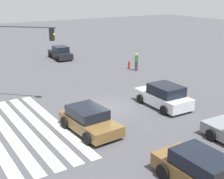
{
  "coord_description": "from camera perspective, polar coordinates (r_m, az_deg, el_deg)",
  "views": [
    {
      "loc": [
        17.15,
        -11.07,
        7.94
      ],
      "look_at": [
        0.0,
        0.0,
        1.36
      ],
      "focal_mm": 50.0,
      "sensor_mm": 36.0,
      "label": 1
    }
  ],
  "objects": [
    {
      "name": "pedestrian",
      "position": [
        31.78,
        4.49,
        5.23
      ],
      "size": [
        0.41,
        0.41,
        1.8
      ],
      "rotation": [
        0.0,
        0.0,
        -0.8
      ],
      "color": "#38383D",
      "rests_on": "ground_plane"
    },
    {
      "name": "crosswalk_markings",
      "position": [
        19.39,
        -17.2,
        -7.15
      ],
      "size": [
        10.9,
        5.35,
        0.01
      ],
      "rotation": [
        0.0,
        0.0,
        1.57
      ],
      "color": "silver",
      "rests_on": "ground_plane"
    },
    {
      "name": "car_0",
      "position": [
        18.29,
        -4.19,
        -5.59
      ],
      "size": [
        4.25,
        2.37,
        1.39
      ],
      "rotation": [
        0.0,
        0.0,
        0.05
      ],
      "color": "brown",
      "rests_on": "ground_plane"
    },
    {
      "name": "car_3",
      "position": [
        37.86,
        -9.42,
        6.59
      ],
      "size": [
        4.27,
        2.19,
        1.53
      ],
      "rotation": [
        0.0,
        0.0,
        3.07
      ],
      "color": "black",
      "rests_on": "ground_plane"
    },
    {
      "name": "fire_hydrant",
      "position": [
        32.59,
        3.14,
        4.52
      ],
      "size": [
        0.22,
        0.22,
        0.86
      ],
      "color": "red",
      "rests_on": "ground_plane"
    },
    {
      "name": "car_4",
      "position": [
        13.79,
        16.55,
        -14.54
      ],
      "size": [
        4.82,
        2.11,
        1.52
      ],
      "rotation": [
        0.0,
        0.0,
        0.01
      ],
      "color": "brown",
      "rests_on": "ground_plane"
    },
    {
      "name": "ground_plane",
      "position": [
        21.91,
        0.0,
        -3.37
      ],
      "size": [
        123.97,
        123.97,
        0.0
      ],
      "primitive_type": "plane",
      "color": "#47474C"
    },
    {
      "name": "car_2",
      "position": [
        22.24,
        9.45,
        -1.22
      ],
      "size": [
        4.31,
        2.3,
        1.62
      ],
      "rotation": [
        0.0,
        0.0,
        3.11
      ],
      "color": "silver",
      "rests_on": "ground_plane"
    }
  ]
}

